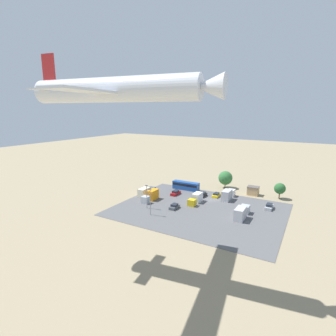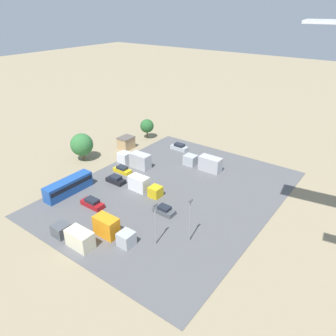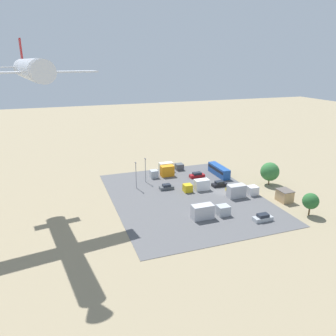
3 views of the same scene
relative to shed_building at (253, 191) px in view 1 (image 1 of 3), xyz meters
name	(u,v)px [view 1 (image 1 of 3)]	position (x,y,z in m)	size (l,w,h in m)	color
ground_plane	(211,200)	(11.30, 12.63, -1.59)	(400.00, 400.00, 0.00)	gray
parking_lot_surface	(199,209)	(11.30, 23.22, -1.55)	(49.88, 38.99, 0.08)	#565659
shed_building	(253,191)	(0.00, 0.00, 0.00)	(4.04, 3.32, 3.15)	tan
bus	(186,185)	(23.96, 6.52, 0.16)	(10.53, 2.56, 3.09)	#1E4C9E
parked_car_0	(174,207)	(18.19, 26.39, -0.88)	(1.94, 4.01, 1.51)	#4C5156
parked_car_1	(202,195)	(15.16, 11.02, -0.85)	(2.00, 4.34, 1.57)	black
parked_car_2	(176,193)	(24.44, 13.98, -0.83)	(1.95, 4.77, 1.61)	maroon
parked_car_3	(216,195)	(10.79, 8.77, -0.92)	(1.87, 4.27, 1.41)	gold
parked_car_4	(269,207)	(-7.53, 11.93, -0.82)	(1.93, 4.60, 1.65)	#ADB2B7
parked_truck_0	(151,196)	(28.79, 23.67, 0.05)	(2.38, 7.66, 3.40)	#ADB2B7
parked_truck_1	(196,199)	(14.50, 18.28, -0.11)	(2.33, 7.53, 3.05)	gold
parked_truck_2	(242,212)	(-1.78, 22.99, 0.03)	(2.49, 9.38, 3.35)	#ADB2B7
parked_truck_3	(228,195)	(6.51, 9.13, 0.08)	(2.49, 8.85, 3.46)	silver
parked_truck_4	(146,192)	(33.38, 19.89, -0.16)	(2.51, 8.27, 2.95)	#4C5156
tree_near_shed	(225,178)	(11.60, -3.60, 2.48)	(5.47, 5.47, 6.80)	brown
tree_apron_mid	(280,189)	(-8.85, -0.14, 2.11)	(3.82, 3.82, 5.62)	brown
light_pole_lot_centre	(147,195)	(25.80, 30.42, 2.66)	(0.90, 0.28, 7.49)	gray
light_pole_lot_edge	(150,201)	(21.92, 34.32, 2.81)	(0.90, 0.28, 7.78)	gray
airplane	(121,89)	(11.36, 58.33, 31.88)	(35.04, 28.42, 8.93)	silver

